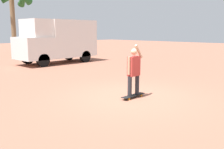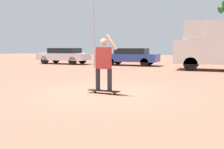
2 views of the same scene
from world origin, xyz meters
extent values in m
plane|color=#935B47|center=(0.00, 0.00, 0.00)|extent=(80.00, 80.00, 0.00)
cube|color=black|center=(-0.02, -0.14, 0.08)|extent=(1.02, 0.22, 0.02)
cylinder|color=orange|center=(-0.35, -0.23, 0.04)|extent=(0.08, 0.03, 0.08)
cylinder|color=orange|center=(-0.35, -0.05, 0.04)|extent=(0.08, 0.03, 0.08)
cylinder|color=orange|center=(0.31, -0.23, 0.04)|extent=(0.08, 0.03, 0.08)
cylinder|color=orange|center=(0.31, -0.05, 0.04)|extent=(0.08, 0.03, 0.08)
cylinder|color=#28282D|center=(-0.22, -0.14, 0.42)|extent=(0.14, 0.14, 0.66)
cylinder|color=#28282D|center=(0.17, -0.14, 0.42)|extent=(0.14, 0.14, 0.66)
cube|color=#B23833|center=(-0.02, -0.14, 1.08)|extent=(0.43, 0.22, 0.65)
sphere|color=tan|center=(-0.02, -0.14, 1.55)|extent=(0.21, 0.21, 0.21)
cylinder|color=tan|center=(-0.27, -0.14, 1.12)|extent=(0.09, 0.09, 0.58)
cylinder|color=tan|center=(0.23, -0.14, 1.55)|extent=(0.37, 0.09, 0.48)
cylinder|color=black|center=(1.76, 8.56, 0.41)|extent=(0.83, 0.28, 0.83)
cylinder|color=black|center=(1.76, 10.53, 0.41)|extent=(0.83, 0.28, 0.83)
cylinder|color=black|center=(5.17, 8.56, 0.41)|extent=(0.83, 0.28, 0.83)
cylinder|color=black|center=(5.17, 10.53, 0.41)|extent=(0.83, 0.28, 0.83)
cube|color=white|center=(1.68, 9.55, 1.12)|extent=(1.92, 2.25, 1.42)
cube|color=black|center=(1.29, 9.55, 1.41)|extent=(0.04, 1.92, 0.71)
cube|color=white|center=(4.43, 9.55, 1.69)|extent=(3.57, 2.25, 2.55)
cube|color=white|center=(1.97, 9.55, 2.40)|extent=(1.35, 2.07, 1.13)
cylinder|color=brown|center=(4.91, 19.20, 3.00)|extent=(0.45, 0.45, 6.00)
camera|label=1|loc=(-6.38, -5.28, 2.23)|focal=40.00mm
camera|label=2|loc=(3.06, -6.98, 1.39)|focal=40.00mm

